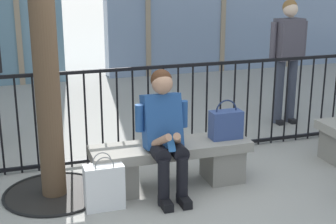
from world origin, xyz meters
TOP-DOWN VIEW (x-y plane):
  - ground_plane at (0.00, 0.00)m, footprint 60.00×60.00m
  - stone_bench at (0.00, 0.00)m, footprint 1.60×0.44m
  - seated_person_with_phone at (-0.11, -0.13)m, footprint 0.52×0.66m
  - handbag_on_bench at (0.58, -0.01)m, footprint 0.32×0.16m
  - shopping_bag at (-0.73, -0.27)m, footprint 0.36×0.17m
  - bystander_further_back at (2.20, 1.54)m, footprint 0.55×0.29m
  - plaza_railing at (-0.00, 0.81)m, footprint 7.83×0.04m

SIDE VIEW (x-z plane):
  - ground_plane at x=0.00m, z-range 0.00..0.00m
  - shopping_bag at x=-0.73m, z-range -0.05..0.48m
  - stone_bench at x=0.00m, z-range 0.05..0.50m
  - plaza_railing at x=0.00m, z-range 0.01..1.09m
  - handbag_on_bench at x=0.58m, z-range 0.40..0.80m
  - seated_person_with_phone at x=-0.11m, z-range 0.04..1.26m
  - bystander_further_back at x=2.20m, z-range 0.15..1.86m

